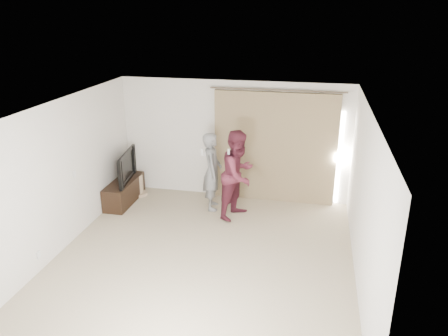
{
  "coord_description": "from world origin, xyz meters",
  "views": [
    {
      "loc": [
        1.69,
        -6.22,
        4.03
      ],
      "look_at": [
        0.11,
        1.2,
        1.22
      ],
      "focal_mm": 35.0,
      "sensor_mm": 36.0,
      "label": 1
    }
  ],
  "objects_px": {
    "person_man": "(212,171)",
    "person_woman": "(238,174)",
    "tv_console": "(124,191)",
    "tv": "(122,167)"
  },
  "relations": [
    {
      "from": "person_man",
      "to": "person_woman",
      "type": "height_order",
      "value": "person_woman"
    },
    {
      "from": "tv_console",
      "to": "tv",
      "type": "distance_m",
      "value": 0.58
    },
    {
      "from": "person_woman",
      "to": "tv",
      "type": "bearing_deg",
      "value": 176.83
    },
    {
      "from": "tv_console",
      "to": "tv",
      "type": "xyz_separation_m",
      "value": [
        0.0,
        0.0,
        0.58
      ]
    },
    {
      "from": "person_man",
      "to": "person_woman",
      "type": "bearing_deg",
      "value": -23.24
    },
    {
      "from": "tv",
      "to": "tv_console",
      "type": "bearing_deg",
      "value": -0.0
    },
    {
      "from": "tv",
      "to": "person_man",
      "type": "distance_m",
      "value": 1.96
    },
    {
      "from": "tv",
      "to": "person_woman",
      "type": "height_order",
      "value": "person_woman"
    },
    {
      "from": "person_man",
      "to": "person_woman",
      "type": "xyz_separation_m",
      "value": [
        0.6,
        -0.26,
        0.08
      ]
    },
    {
      "from": "person_woman",
      "to": "tv_console",
      "type": "bearing_deg",
      "value": 176.83
    }
  ]
}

